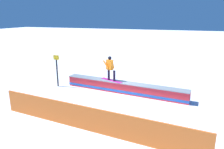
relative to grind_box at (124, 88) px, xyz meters
The scene contains 5 objects.
ground_plane 0.30m from the grind_box, ahead, with size 120.00×120.00×0.00m, color white.
grind_box is the anchor object (origin of this frame).
snowboarder 1.50m from the grind_box, ahead, with size 1.56×0.85×1.50m.
safety_fence 4.73m from the grind_box, 90.00° to the left, with size 9.07×0.06×1.05m, color orange.
trail_marker 4.55m from the grind_box, ahead, with size 0.40×0.10×2.09m.
Camera 1 is at (-3.44, 11.62, 4.53)m, focal length 33.86 mm.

